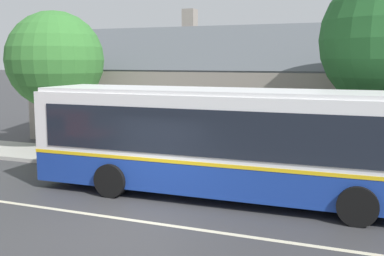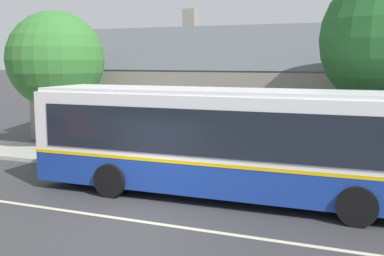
% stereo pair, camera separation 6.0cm
% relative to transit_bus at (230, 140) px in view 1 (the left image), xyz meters
% --- Properties ---
extents(ground_plane, '(300.00, 300.00, 0.00)m').
position_rel_transit_bus_xyz_m(ground_plane, '(-1.59, -2.90, -1.71)').
color(ground_plane, '#38383A').
extents(sidewalk_far, '(60.00, 3.00, 0.15)m').
position_rel_transit_bus_xyz_m(sidewalk_far, '(-1.59, 3.10, -1.63)').
color(sidewalk_far, '#ADAAA3').
rests_on(sidewalk_far, ground).
extents(lane_divider_stripe, '(60.00, 0.16, 0.01)m').
position_rel_transit_bus_xyz_m(lane_divider_stripe, '(-1.59, -2.90, -1.70)').
color(lane_divider_stripe, beige).
rests_on(lane_divider_stripe, ground).
extents(community_building, '(28.59, 10.42, 6.86)m').
position_rel_transit_bus_xyz_m(community_building, '(1.27, 11.37, 0.18)').
color(community_building, gray).
rests_on(community_building, ground).
extents(transit_bus, '(11.90, 2.91, 3.17)m').
position_rel_transit_bus_xyz_m(transit_bus, '(0.00, 0.00, 0.00)').
color(transit_bus, navy).
rests_on(transit_bus, ground).
extents(bench_by_building, '(1.57, 0.51, 0.94)m').
position_rel_transit_bus_xyz_m(bench_by_building, '(-5.07, 2.83, -1.14)').
color(bench_by_building, brown).
rests_on(bench_by_building, sidewalk_far).
extents(bench_down_street, '(1.78, 0.51, 0.94)m').
position_rel_transit_bus_xyz_m(bench_down_street, '(-0.88, 2.90, -1.13)').
color(bench_down_street, brown).
rests_on(bench_down_street, sidewalk_far).
extents(street_tree_secondary, '(4.19, 4.19, 6.11)m').
position_rel_transit_bus_xyz_m(street_tree_secondary, '(-9.26, 3.99, 2.18)').
color(street_tree_secondary, '#4C3828').
rests_on(street_tree_secondary, ground).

